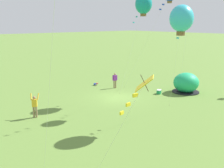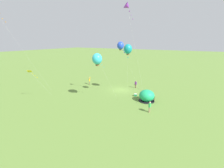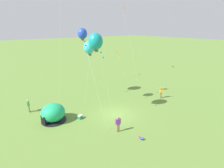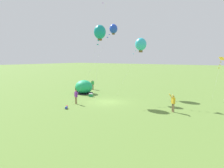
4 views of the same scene
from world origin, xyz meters
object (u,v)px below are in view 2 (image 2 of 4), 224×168
at_px(person_strolling, 150,106).
at_px(kite_yellow, 31,73).
at_px(cooler_box, 135,95).
at_px(kite_blue, 121,46).
at_px(kite_cyan, 97,59).
at_px(kite_teal, 128,49).
at_px(person_flying_kite, 89,81).
at_px(kite_purple, 127,7).
at_px(popup_tent, 147,96).
at_px(person_watching_sky, 136,84).
at_px(toddler_crawling, 136,84).

distance_m(person_strolling, kite_yellow, 20.47).
distance_m(cooler_box, person_strolling, 7.05).
height_order(kite_blue, kite_cyan, kite_blue).
relative_size(person_strolling, kite_blue, 0.17).
bearing_deg(kite_teal, cooler_box, 166.24).
distance_m(person_strolling, person_flying_kite, 18.59).
relative_size(person_strolling, kite_purple, 0.11).
bearing_deg(kite_teal, popup_tent, 157.81).
relative_size(kite_blue, kite_cyan, 1.22).
bearing_deg(kite_cyan, person_watching_sky, -106.32).
height_order(kite_purple, kite_teal, kite_purple).
distance_m(cooler_box, kite_cyan, 10.44).
xyz_separation_m(toddler_crawling, kite_yellow, (12.15, 18.33, 4.92)).
bearing_deg(person_strolling, kite_purple, -19.45).
bearing_deg(cooler_box, person_strolling, 128.42).
bearing_deg(kite_cyan, kite_teal, -114.28).
bearing_deg(person_strolling, kite_yellow, 16.32).
relative_size(popup_tent, kite_blue, 0.27).
bearing_deg(kite_blue, kite_yellow, 34.28).
height_order(person_watching_sky, kite_purple, kite_purple).
height_order(person_flying_kite, kite_yellow, kite_yellow).
bearing_deg(person_strolling, kite_teal, -42.86).
distance_m(popup_tent, kite_yellow, 20.46).
relative_size(person_flying_kite, kite_yellow, 0.33).
bearing_deg(person_strolling, popup_tent, -67.35).
relative_size(popup_tent, toddler_crawling, 5.27).
xyz_separation_m(person_flying_kite, kite_purple, (-12.23, 5.64, 14.26)).
bearing_deg(kite_teal, kite_purple, 110.80).
bearing_deg(kite_purple, person_flying_kite, -24.77).
bearing_deg(kite_cyan, kite_blue, -130.63).
bearing_deg(person_strolling, kite_cyan, 0.90).
relative_size(cooler_box, person_strolling, 0.37).
relative_size(kite_yellow, kite_teal, 0.58).
bearing_deg(kite_teal, person_flying_kite, -7.21).
xyz_separation_m(kite_yellow, kite_cyan, (-9.98, -5.49, 2.41)).
bearing_deg(toddler_crawling, cooler_box, 110.79).
bearing_deg(person_flying_kite, kite_purple, 155.23).
relative_size(kite_purple, kite_blue, 1.54).
distance_m(cooler_box, kite_purple, 15.51).
relative_size(toddler_crawling, person_flying_kite, 0.28).
height_order(popup_tent, kite_purple, kite_purple).
height_order(popup_tent, kite_teal, kite_teal).
bearing_deg(kite_blue, person_flying_kite, -22.40).
xyz_separation_m(person_strolling, kite_purple, (4.85, -1.71, 14.29)).
relative_size(cooler_box, kite_yellow, 0.11).
xyz_separation_m(person_watching_sky, kite_teal, (0.29, 4.31, 7.92)).
height_order(person_flying_kite, kite_blue, kite_blue).
bearing_deg(kite_teal, kite_cyan, 65.72).
height_order(toddler_crawling, kite_yellow, kite_yellow).
distance_m(person_flying_kite, kite_blue, 14.27).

